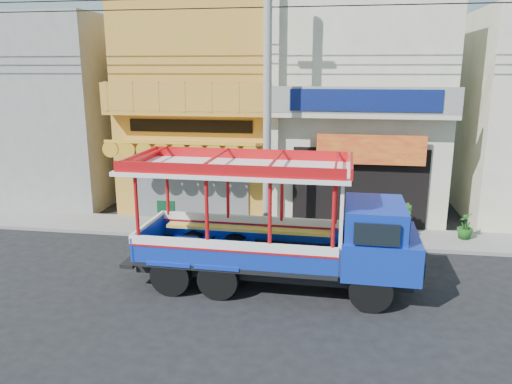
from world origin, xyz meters
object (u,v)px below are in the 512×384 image
(green_sign, at_px, (166,217))
(potted_plant_c, at_px, (465,226))
(potted_plant_b, at_px, (404,220))
(songthaew_truck, at_px, (293,227))
(utility_pole, at_px, (272,85))
(potted_plant_a, at_px, (356,217))

(green_sign, xyz_separation_m, potted_plant_c, (10.00, 0.47, 0.04))
(potted_plant_b, bearing_deg, potted_plant_c, -127.48)
(songthaew_truck, bearing_deg, potted_plant_c, 39.95)
(potted_plant_c, bearing_deg, utility_pole, -69.69)
(utility_pole, relative_size, potted_plant_c, 31.75)
(utility_pole, relative_size, potted_plant_b, 25.06)
(utility_pole, xyz_separation_m, potted_plant_a, (2.77, 1.36, -4.49))
(utility_pole, relative_size, green_sign, 28.97)
(songthaew_truck, xyz_separation_m, potted_plant_a, (1.76, 4.85, -1.10))
(songthaew_truck, bearing_deg, utility_pole, 106.12)
(songthaew_truck, height_order, green_sign, songthaew_truck)
(songthaew_truck, bearing_deg, potted_plant_a, 70.11)
(potted_plant_a, distance_m, potted_plant_c, 3.53)
(potted_plant_b, relative_size, potted_plant_c, 1.27)
(songthaew_truck, relative_size, green_sign, 7.62)
(songthaew_truck, distance_m, potted_plant_b, 5.51)
(potted_plant_a, bearing_deg, potted_plant_c, -31.58)
(utility_pole, height_order, potted_plant_b, utility_pole)
(utility_pole, distance_m, potted_plant_a, 5.44)
(songthaew_truck, xyz_separation_m, potted_plant_c, (5.25, 4.40, -1.09))
(potted_plant_a, bearing_deg, green_sign, 163.84)
(songthaew_truck, height_order, potted_plant_b, songthaew_truck)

